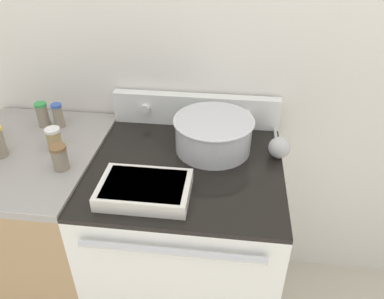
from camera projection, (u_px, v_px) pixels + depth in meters
The scene contains 11 objects.
kitchen_wall at pixel (198, 44), 1.57m from camera, with size 8.00×0.05×2.50m.
stove_range at pixel (187, 245), 1.69m from camera, with size 0.74×0.73×0.90m.
control_panel at pixel (196, 110), 1.67m from camera, with size 0.74×0.07×0.14m.
side_counter at pixel (48, 231), 1.76m from camera, with size 0.57×0.70×0.91m.
mixing_bowl at pixel (213, 132), 1.49m from camera, with size 0.32×0.32×0.14m.
casserole_dish at pixel (145, 189), 1.28m from camera, with size 0.31×0.21×0.05m.
ladle at pixel (279, 147), 1.47m from camera, with size 0.09×0.27×0.09m.
spice_jar_brown_cap at pixel (60, 158), 1.38m from camera, with size 0.06×0.06×0.10m.
spice_jar_white_cap at pixel (54, 139), 1.49m from camera, with size 0.06×0.06×0.10m.
spice_jar_blue_cap at pixel (58, 115), 1.64m from camera, with size 0.05×0.05×0.11m.
spice_jar_green_cap at pixel (43, 115), 1.64m from camera, with size 0.05×0.05×0.11m.
Camera 1 is at (0.16, -0.81, 1.74)m, focal length 35.00 mm.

